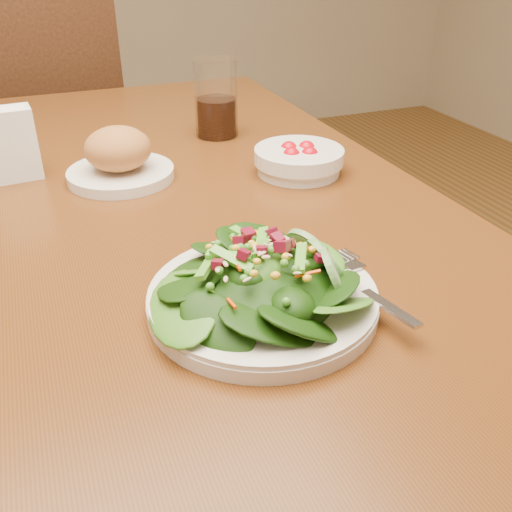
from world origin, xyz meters
name	(u,v)px	position (x,y,z in m)	size (l,w,h in m)	color
ground_plane	(173,497)	(0.00, 0.00, 0.00)	(5.00, 5.00, 0.00)	olive
dining_table	(145,248)	(0.00, 0.00, 0.65)	(0.90, 1.40, 0.75)	#542D12
chair_far	(52,152)	(-0.10, 0.96, 0.51)	(0.49, 0.49, 0.96)	#452514
salad_plate	(270,285)	(0.07, -0.37, 0.78)	(0.26, 0.26, 0.07)	silver
bread_plate	(119,158)	(-0.02, 0.07, 0.79)	(0.18, 0.18, 0.09)	silver
tomato_bowl	(299,160)	(0.27, -0.02, 0.77)	(0.15, 0.15, 0.05)	silver
drinking_glass	(216,104)	(0.21, 0.23, 0.81)	(0.09, 0.09, 0.15)	silver
napkin_holder	(7,143)	(-0.18, 0.14, 0.81)	(0.09, 0.06, 0.12)	white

